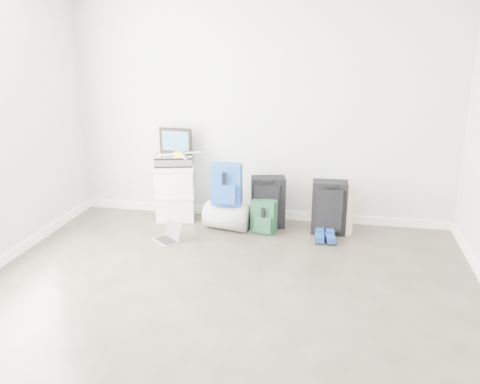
% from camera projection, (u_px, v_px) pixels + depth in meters
% --- Properties ---
extents(ground, '(5.00, 5.00, 0.00)m').
position_uv_depth(ground, '(210.00, 326.00, 3.90)').
color(ground, '#332E25').
rests_on(ground, ground).
extents(room_envelope, '(4.52, 5.02, 2.71)m').
position_uv_depth(room_envelope, '(206.00, 100.00, 3.41)').
color(room_envelope, beige).
rests_on(room_envelope, ground).
extents(boxes_stack, '(0.54, 0.48, 0.67)m').
position_uv_depth(boxes_stack, '(175.00, 192.00, 6.11)').
color(boxes_stack, silver).
rests_on(boxes_stack, ground).
extents(briefcase, '(0.50, 0.42, 0.12)m').
position_uv_depth(briefcase, '(174.00, 160.00, 5.99)').
color(briefcase, '#B2B2B7').
rests_on(briefcase, boxes_stack).
extents(painting, '(0.40, 0.06, 0.30)m').
position_uv_depth(painting, '(176.00, 141.00, 6.02)').
color(painting, black).
rests_on(painting, briefcase).
extents(drone, '(0.47, 0.47, 0.05)m').
position_uv_depth(drone, '(180.00, 154.00, 5.93)').
color(drone, gold).
rests_on(drone, briefcase).
extents(duffel_bag, '(0.56, 0.42, 0.31)m').
position_uv_depth(duffel_bag, '(227.00, 216.00, 5.82)').
color(duffel_bag, gray).
rests_on(duffel_bag, ground).
extents(blue_backpack, '(0.34, 0.26, 0.46)m').
position_uv_depth(blue_backpack, '(227.00, 185.00, 5.68)').
color(blue_backpack, '#174796').
rests_on(blue_backpack, duffel_bag).
extents(large_suitcase, '(0.42, 0.32, 0.59)m').
position_uv_depth(large_suitcase, '(268.00, 202.00, 5.86)').
color(large_suitcase, black).
rests_on(large_suitcase, ground).
extents(green_backpack, '(0.29, 0.24, 0.38)m').
position_uv_depth(green_backpack, '(264.00, 217.00, 5.70)').
color(green_backpack, '#133623').
rests_on(green_backpack, ground).
extents(carry_on, '(0.39, 0.26, 0.60)m').
position_uv_depth(carry_on, '(329.00, 208.00, 5.66)').
color(carry_on, black).
rests_on(carry_on, ground).
extents(shoes, '(0.24, 0.26, 0.08)m').
position_uv_depth(shoes, '(325.00, 238.00, 5.50)').
color(shoes, black).
rests_on(shoes, ground).
extents(rolled_rug, '(0.18, 0.18, 0.56)m').
position_uv_depth(rolled_rug, '(345.00, 210.00, 5.65)').
color(rolled_rug, tan).
rests_on(rolled_rug, ground).
extents(laptop, '(0.35, 0.35, 0.21)m').
position_uv_depth(laptop, '(169.00, 236.00, 5.52)').
color(laptop, '#B6B6BB').
rests_on(laptop, ground).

